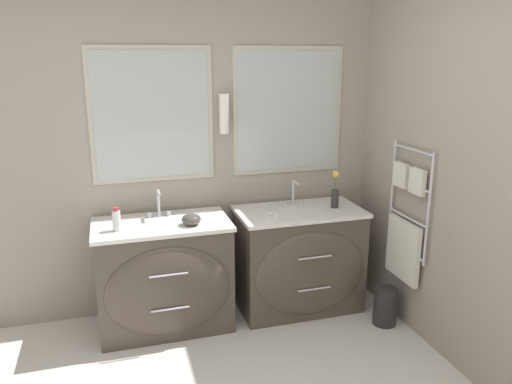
{
  "coord_description": "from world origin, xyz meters",
  "views": [
    {
      "loc": [
        -0.45,
        -1.88,
        2.0
      ],
      "look_at": [
        0.5,
        1.34,
        1.08
      ],
      "focal_mm": 35.0,
      "sensor_mm": 36.0,
      "label": 1
    }
  ],
  "objects_px": {
    "vanity_right": "(300,260)",
    "amenity_bowl": "(191,219)",
    "flower_vase": "(335,193)",
    "waste_bin": "(385,306)",
    "vanity_left": "(165,276)",
    "toiletry_bottle": "(117,220)"
  },
  "relations": [
    {
      "from": "vanity_right",
      "to": "amenity_bowl",
      "type": "distance_m",
      "value": 0.99
    },
    {
      "from": "flower_vase",
      "to": "waste_bin",
      "type": "bearing_deg",
      "value": -60.65
    },
    {
      "from": "waste_bin",
      "to": "vanity_left",
      "type": "bearing_deg",
      "value": 165.31
    },
    {
      "from": "flower_vase",
      "to": "waste_bin",
      "type": "relative_size",
      "value": 1.05
    },
    {
      "from": "vanity_left",
      "to": "toiletry_bottle",
      "type": "bearing_deg",
      "value": -169.93
    },
    {
      "from": "vanity_right",
      "to": "toiletry_bottle",
      "type": "height_order",
      "value": "toiletry_bottle"
    },
    {
      "from": "amenity_bowl",
      "to": "flower_vase",
      "type": "xyz_separation_m",
      "value": [
        1.16,
        0.1,
        0.08
      ]
    },
    {
      "from": "toiletry_bottle",
      "to": "vanity_left",
      "type": "bearing_deg",
      "value": 10.07
    },
    {
      "from": "toiletry_bottle",
      "to": "amenity_bowl",
      "type": "height_order",
      "value": "toiletry_bottle"
    },
    {
      "from": "waste_bin",
      "to": "amenity_bowl",
      "type": "bearing_deg",
      "value": 166.34
    },
    {
      "from": "amenity_bowl",
      "to": "flower_vase",
      "type": "height_order",
      "value": "flower_vase"
    },
    {
      "from": "vanity_right",
      "to": "flower_vase",
      "type": "xyz_separation_m",
      "value": [
        0.29,
        0.02,
        0.53
      ]
    },
    {
      "from": "vanity_left",
      "to": "toiletry_bottle",
      "type": "xyz_separation_m",
      "value": [
        -0.31,
        -0.06,
        0.49
      ]
    },
    {
      "from": "vanity_left",
      "to": "waste_bin",
      "type": "height_order",
      "value": "vanity_left"
    },
    {
      "from": "vanity_right",
      "to": "waste_bin",
      "type": "xyz_separation_m",
      "value": [
        0.54,
        -0.42,
        -0.27
      ]
    },
    {
      "from": "vanity_left",
      "to": "amenity_bowl",
      "type": "bearing_deg",
      "value": -21.61
    },
    {
      "from": "toiletry_bottle",
      "to": "amenity_bowl",
      "type": "xyz_separation_m",
      "value": [
        0.51,
        -0.02,
        -0.04
      ]
    },
    {
      "from": "flower_vase",
      "to": "vanity_left",
      "type": "bearing_deg",
      "value": -179.23
    },
    {
      "from": "amenity_bowl",
      "to": "vanity_left",
      "type": "bearing_deg",
      "value": 158.39
    },
    {
      "from": "toiletry_bottle",
      "to": "amenity_bowl",
      "type": "distance_m",
      "value": 0.51
    },
    {
      "from": "vanity_left",
      "to": "flower_vase",
      "type": "xyz_separation_m",
      "value": [
        1.36,
        0.02,
        0.53
      ]
    },
    {
      "from": "vanity_right",
      "to": "amenity_bowl",
      "type": "height_order",
      "value": "amenity_bowl"
    }
  ]
}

